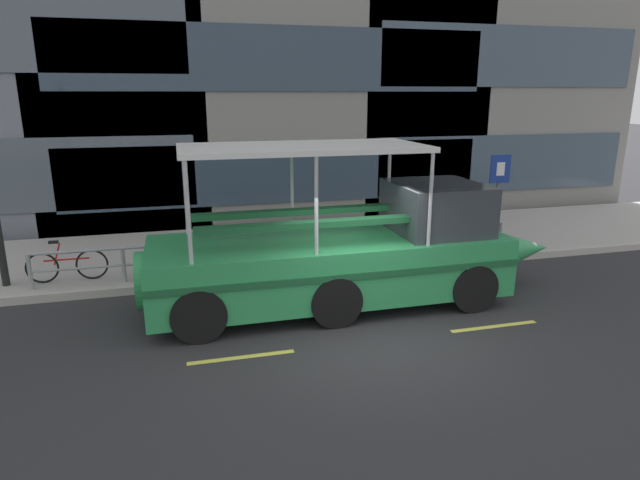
% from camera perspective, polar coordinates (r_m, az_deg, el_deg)
% --- Properties ---
extents(ground_plane, '(120.00, 120.00, 0.00)m').
position_cam_1_polar(ground_plane, '(10.24, 4.96, -9.50)').
color(ground_plane, '#2B2B2D').
extents(sidewalk, '(32.00, 4.80, 0.18)m').
position_cam_1_polar(sidewalk, '(15.27, -2.12, -0.62)').
color(sidewalk, '#A8A59E').
rests_on(sidewalk, ground_plane).
extents(curb_edge, '(32.00, 0.18, 0.18)m').
position_cam_1_polar(curb_edge, '(12.96, 0.33, -3.56)').
color(curb_edge, '#B2ADA3').
rests_on(curb_edge, ground_plane).
extents(lane_centreline, '(25.80, 0.12, 0.01)m').
position_cam_1_polar(lane_centreline, '(9.83, 5.92, -10.62)').
color(lane_centreline, '#DBD64C').
rests_on(lane_centreline, ground_plane).
extents(curb_guardrail, '(11.56, 0.09, 0.82)m').
position_cam_1_polar(curb_guardrail, '(12.92, -3.14, -0.65)').
color(curb_guardrail, gray).
rests_on(curb_guardrail, sidewalk).
extents(parking_sign, '(0.60, 0.12, 2.51)m').
position_cam_1_polar(parking_sign, '(15.46, 18.44, 5.63)').
color(parking_sign, '#4C4F54').
rests_on(parking_sign, sidewalk).
extents(leaned_bicycle, '(1.74, 0.46, 0.96)m').
position_cam_1_polar(leaned_bicycle, '(13.34, -25.30, -2.43)').
color(leaned_bicycle, black).
rests_on(leaned_bicycle, sidewalk).
extents(duck_tour_boat, '(9.03, 2.47, 3.33)m').
position_cam_1_polar(duck_tour_boat, '(11.16, 3.54, -1.43)').
color(duck_tour_boat, '#2D9351').
rests_on(duck_tour_boat, ground_plane).
extents(pedestrian_near_bow, '(0.51, 0.24, 1.78)m').
position_cam_1_polar(pedestrian_near_bow, '(14.48, 9.62, 3.04)').
color(pedestrian_near_bow, '#47423D').
rests_on(pedestrian_near_bow, sidewalk).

